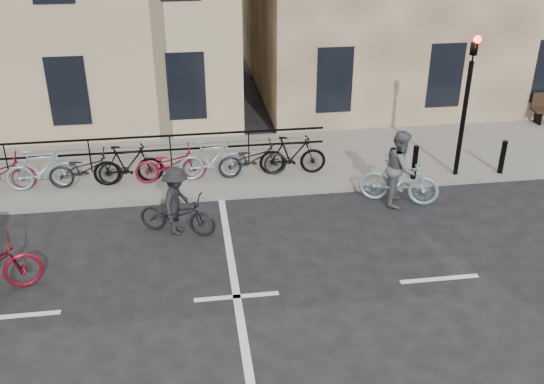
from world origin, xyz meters
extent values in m
plane|color=black|center=(0.00, 0.00, 0.00)|extent=(120.00, 120.00, 0.00)
cube|color=slate|center=(-4.00, 6.00, 0.07)|extent=(46.00, 4.00, 0.15)
cylinder|color=black|center=(6.20, 4.35, 1.65)|extent=(0.12, 0.12, 3.00)
imported|color=black|center=(6.20, 4.35, 3.60)|extent=(0.15, 0.18, 0.90)
sphere|color=#FF0C05|center=(6.20, 4.23, 3.70)|extent=(0.18, 0.18, 0.18)
cylinder|color=black|center=(5.00, 4.25, 0.60)|extent=(0.14, 0.14, 0.90)
cylinder|color=black|center=(7.40, 4.25, 0.60)|extent=(0.14, 0.14, 0.90)
cube|color=black|center=(10.40, 7.65, 0.35)|extent=(0.06, 0.38, 0.40)
cube|color=black|center=(-2.77, 5.90, 0.62)|extent=(11.45, 0.04, 0.95)
imported|color=#85A7AF|center=(-4.35, 5.00, 0.68)|extent=(1.75, 0.49, 1.05)
imported|color=black|center=(-3.30, 5.00, 0.62)|extent=(1.80, 0.63, 0.95)
imported|color=black|center=(-2.25, 5.00, 0.68)|extent=(1.75, 0.49, 1.05)
imported|color=maroon|center=(-1.20, 5.00, 0.62)|extent=(1.80, 0.63, 0.95)
imported|color=#85A7AF|center=(-0.15, 5.00, 0.68)|extent=(1.75, 0.49, 1.05)
imported|color=black|center=(0.90, 5.00, 0.62)|extent=(1.80, 0.63, 0.95)
imported|color=black|center=(1.95, 5.00, 0.68)|extent=(1.75, 0.49, 1.05)
imported|color=#85A7AF|center=(4.25, 3.28, 0.58)|extent=(1.98, 1.25, 1.15)
imported|color=#56575B|center=(4.25, 3.28, 0.93)|extent=(1.00, 1.10, 1.85)
imported|color=black|center=(-1.05, 2.59, 0.46)|extent=(1.86, 1.23, 0.92)
imported|color=black|center=(-1.05, 2.59, 0.78)|extent=(0.92, 1.16, 1.57)
camera|label=1|loc=(-0.70, -9.30, 6.82)|focal=40.00mm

